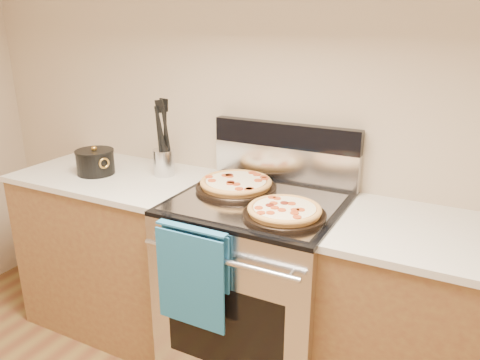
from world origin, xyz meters
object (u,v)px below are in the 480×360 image
at_px(range_body, 257,290).
at_px(utensil_crock, 164,162).
at_px(saucepan, 95,163).
at_px(pepperoni_pizza_back, 236,185).
at_px(pepperoni_pizza_front, 284,212).

bearing_deg(range_body, utensil_crock, 167.70).
bearing_deg(saucepan, pepperoni_pizza_back, 6.02).
distance_m(pepperoni_pizza_front, utensil_crock, 0.84).
xyz_separation_m(pepperoni_pizza_front, saucepan, (-1.14, 0.11, 0.02)).
bearing_deg(pepperoni_pizza_back, pepperoni_pizza_front, -30.96).
relative_size(pepperoni_pizza_back, utensil_crock, 2.74).
relative_size(pepperoni_pizza_back, pepperoni_pizza_front, 1.12).
relative_size(range_body, pepperoni_pizza_back, 2.34).
xyz_separation_m(range_body, utensil_crock, (-0.62, 0.14, 0.53)).
xyz_separation_m(pepperoni_pizza_back, utensil_crock, (-0.47, 0.07, 0.03)).
bearing_deg(saucepan, utensil_crock, 23.78).
bearing_deg(range_body, pepperoni_pizza_back, 155.12).
distance_m(utensil_crock, saucepan, 0.37).
distance_m(range_body, utensil_crock, 0.83).
distance_m(pepperoni_pizza_back, utensil_crock, 0.47).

